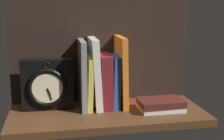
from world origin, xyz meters
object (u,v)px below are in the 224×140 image
Objects in this scene: book_gray_chess at (82,74)px; book_stack_side at (160,105)px; book_white_catcher at (95,73)px; book_maroon_dawkins at (105,80)px; book_orange_pandolfini at (121,72)px; book_blue_modern at (114,81)px; framed_clock at (47,85)px; book_yellow_seinlanguage at (89,82)px.

book_stack_side is at bearing -16.33° from book_gray_chess.
book_white_catcher is 26.00cm from book_stack_side.
book_white_catcher is 1.30× the size of book_maroon_dawkins.
book_orange_pandolfini is (9.62, 0.00, 0.19)cm from book_white_catcher.
book_blue_modern is at bearing 180.00° from book_orange_pandolfini.
book_white_catcher is at bearing -180.00° from book_orange_pandolfini.
book_stack_side is at bearing -27.31° from book_blue_modern.
book_white_catcher is at bearing -180.00° from book_blue_modern.
book_maroon_dawkins reaches higher than book_blue_modern.
book_gray_chess is 0.98× the size of book_white_catcher.
book_blue_modern is (3.55, 0.00, -0.23)cm from book_maroon_dawkins.
framed_clock is (-20.61, 0.37, -0.78)cm from book_maroon_dawkins.
book_orange_pandolfini reaches higher than book_yellow_seinlanguage.
book_orange_pandolfini reaches higher than book_blue_modern.
book_gray_chess is at bearing 163.67° from book_stack_side.
book_gray_chess reaches higher than book_blue_modern.
book_stack_side is at bearing -11.82° from framed_clock.
book_maroon_dawkins is 0.76× the size of book_orange_pandolfini.
book_maroon_dawkins is 6.83cm from book_orange_pandolfini.
book_white_catcher is (4.56, -0.00, 0.31)cm from book_gray_chess.
book_gray_chess is 4.57cm from book_white_catcher.
book_orange_pandolfini reaches higher than framed_clock.
book_white_catcher is 0.98× the size of book_orange_pandolfini.
book_gray_chess is 1.30× the size of book_blue_modern.
book_gray_chess reaches higher than book_yellow_seinlanguage.
book_blue_modern reaches higher than book_stack_side.
book_orange_pandolfini is at bearing -0.00° from book_yellow_seinlanguage.
book_gray_chess is at bearing 180.00° from book_white_catcher.
book_maroon_dawkins is 20.63cm from framed_clock.
book_white_catcher is 1.39× the size of framed_clock.
book_gray_chess is at bearing -180.00° from book_yellow_seinlanguage.
book_white_catcher reaches higher than framed_clock.
book_blue_modern reaches higher than framed_clock.
book_yellow_seinlanguage reaches higher than framed_clock.
book_gray_chess is 29.90cm from book_stack_side.
book_white_catcher is at bearing 160.57° from book_stack_side.
book_yellow_seinlanguage is 9.49cm from book_blue_modern.
book_stack_side is (24.76, -7.89, -7.35)cm from book_yellow_seinlanguage.
book_blue_modern is at bearing -0.87° from framed_clock.
book_blue_modern is (7.09, 0.00, -3.13)cm from book_white_catcher.
framed_clock is (-24.16, 0.37, -0.55)cm from book_blue_modern.
book_maroon_dawkins is 3.56cm from book_blue_modern.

